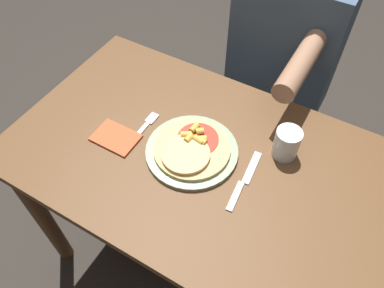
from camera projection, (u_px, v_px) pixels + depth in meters
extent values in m
plane|color=#2D2823|center=(199.00, 256.00, 1.71)|extent=(8.00, 8.00, 0.00)
cube|color=brown|center=(203.00, 161.00, 1.12)|extent=(1.19, 0.71, 0.03)
cylinder|color=brown|center=(42.00, 216.00, 1.43)|extent=(0.06, 0.06, 0.73)
cylinder|color=brown|center=(132.00, 117.00, 1.75)|extent=(0.06, 0.06, 0.73)
cylinder|color=brown|center=(362.00, 222.00, 1.41)|extent=(0.06, 0.06, 0.73)
cylinder|color=gray|center=(192.00, 151.00, 1.12)|extent=(0.28, 0.28, 0.01)
cylinder|color=tan|center=(192.00, 148.00, 1.11)|extent=(0.23, 0.23, 0.01)
cylinder|color=#9E2819|center=(198.00, 139.00, 1.12)|extent=(0.13, 0.13, 0.00)
cylinder|color=#DDB771|center=(186.00, 154.00, 1.08)|extent=(0.14, 0.14, 0.01)
cylinder|color=gold|center=(199.00, 140.00, 1.11)|extent=(0.04, 0.03, 0.02)
cylinder|color=gold|center=(201.00, 141.00, 1.10)|extent=(0.03, 0.02, 0.02)
cylinder|color=gold|center=(186.00, 135.00, 1.12)|extent=(0.04, 0.03, 0.02)
cylinder|color=gold|center=(194.00, 128.00, 1.13)|extent=(0.02, 0.03, 0.02)
cylinder|color=gold|center=(200.00, 131.00, 1.13)|extent=(0.03, 0.03, 0.02)
cylinder|color=gold|center=(189.00, 138.00, 1.11)|extent=(0.02, 0.03, 0.02)
cylinder|color=gold|center=(202.00, 139.00, 1.11)|extent=(0.03, 0.03, 0.02)
cube|color=silver|center=(136.00, 136.00, 1.16)|extent=(0.01, 0.13, 0.00)
cube|color=silver|center=(152.00, 118.00, 1.21)|extent=(0.03, 0.05, 0.00)
cube|color=silver|center=(235.00, 196.00, 1.03)|extent=(0.03, 0.10, 0.00)
cube|color=silver|center=(252.00, 168.00, 1.09)|extent=(0.03, 0.12, 0.00)
cylinder|color=silver|center=(287.00, 143.00, 1.09)|extent=(0.08, 0.08, 0.10)
cube|color=#C6512D|center=(116.00, 138.00, 1.16)|extent=(0.14, 0.10, 0.01)
cylinder|color=#2D2D38|center=(249.00, 125.00, 1.86)|extent=(0.11, 0.11, 0.51)
cylinder|color=#2D2D38|center=(282.00, 139.00, 1.81)|extent=(0.11, 0.11, 0.51)
cube|color=#3D5166|center=(287.00, 43.00, 1.42)|extent=(0.40, 0.22, 0.55)
cylinder|color=#8E664C|center=(301.00, 64.00, 1.14)|extent=(0.07, 0.30, 0.07)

